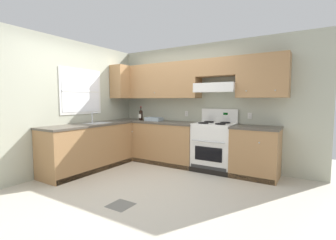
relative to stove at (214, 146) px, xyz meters
The scene contains 9 objects.
ground_plane 1.60m from the stove, 124.89° to the right, with size 7.04×7.04×0.00m, color beige.
floor_accent_tile 2.26m from the stove, 101.88° to the right, with size 0.30×0.30×0.01m, color slate.
wall_back 1.14m from the stove, 149.96° to the left, with size 4.68×0.57×2.55m.
wall_left 2.81m from the stove, 157.40° to the right, with size 0.47×4.00×2.55m.
counter_back_run 0.78m from the stove, behind, with size 3.60×0.65×0.91m.
counter_left_run 2.46m from the stove, 149.37° to the right, with size 0.63×1.91×1.13m.
stove is the anchor object (origin of this frame).
wine_bottle 1.89m from the stove, behind, with size 0.08×0.09×0.32m.
bowl 1.51m from the stove, behind, with size 0.38×0.23×0.08m.
Camera 1 is at (2.56, -3.18, 1.38)m, focal length 25.80 mm.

